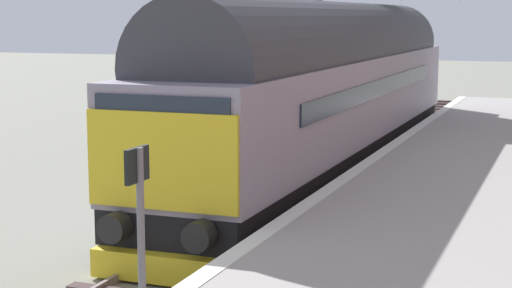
# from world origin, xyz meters

# --- Properties ---
(ground_plane) EXTENTS (140.00, 140.00, 0.00)m
(ground_plane) POSITION_xyz_m (0.00, 0.00, 0.00)
(ground_plane) COLOR gray
(ground_plane) RESTS_ON ground
(track_main) EXTENTS (2.50, 60.00, 0.15)m
(track_main) POSITION_xyz_m (0.00, 0.00, 0.05)
(track_main) COLOR gray
(track_main) RESTS_ON ground
(station_platform) EXTENTS (4.00, 44.00, 1.01)m
(station_platform) POSITION_xyz_m (3.60, 0.00, 0.50)
(station_platform) COLOR #A19D9A
(station_platform) RESTS_ON ground
(diesel_locomotive) EXTENTS (2.74, 19.89, 4.68)m
(diesel_locomotive) POSITION_xyz_m (0.00, 8.07, 2.49)
(diesel_locomotive) COLOR black
(diesel_locomotive) RESTS_ON ground
(platform_number_sign) EXTENTS (0.10, 0.44, 1.97)m
(platform_number_sign) POSITION_xyz_m (1.98, -5.99, 2.32)
(platform_number_sign) COLOR slate
(platform_number_sign) RESTS_ON station_platform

